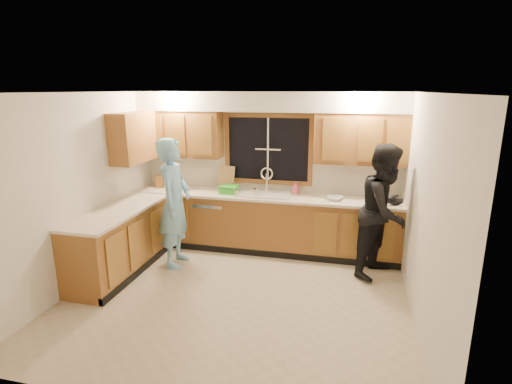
% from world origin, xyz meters
% --- Properties ---
extents(floor, '(4.20, 4.20, 0.00)m').
position_xyz_m(floor, '(0.00, 0.00, 0.00)').
color(floor, '#B8A88D').
rests_on(floor, ground).
extents(ceiling, '(4.20, 4.20, 0.00)m').
position_xyz_m(ceiling, '(0.00, 0.00, 2.50)').
color(ceiling, silver).
extents(wall_back, '(4.20, 0.00, 4.20)m').
position_xyz_m(wall_back, '(0.00, 1.90, 1.25)').
color(wall_back, silver).
rests_on(wall_back, ground).
extents(wall_left, '(0.00, 3.80, 3.80)m').
position_xyz_m(wall_left, '(-2.10, 0.00, 1.25)').
color(wall_left, silver).
rests_on(wall_left, ground).
extents(wall_right, '(0.00, 3.80, 3.80)m').
position_xyz_m(wall_right, '(2.10, 0.00, 1.25)').
color(wall_right, silver).
rests_on(wall_right, ground).
extents(base_cabinets_back, '(4.20, 0.60, 0.88)m').
position_xyz_m(base_cabinets_back, '(0.00, 1.60, 0.44)').
color(base_cabinets_back, brown).
rests_on(base_cabinets_back, ground).
extents(base_cabinets_left, '(0.60, 1.90, 0.88)m').
position_xyz_m(base_cabinets_left, '(-1.80, 0.35, 0.44)').
color(base_cabinets_left, brown).
rests_on(base_cabinets_left, ground).
extents(countertop_back, '(4.20, 0.63, 0.04)m').
position_xyz_m(countertop_back, '(0.00, 1.58, 0.90)').
color(countertop_back, '#F3E5CD').
rests_on(countertop_back, base_cabinets_back).
extents(countertop_left, '(0.63, 1.90, 0.04)m').
position_xyz_m(countertop_left, '(-1.79, 0.35, 0.90)').
color(countertop_left, '#F3E5CD').
rests_on(countertop_left, base_cabinets_left).
extents(upper_cabinets_left, '(1.35, 0.33, 0.75)m').
position_xyz_m(upper_cabinets_left, '(-1.43, 1.73, 1.83)').
color(upper_cabinets_left, brown).
rests_on(upper_cabinets_left, wall_back).
extents(upper_cabinets_right, '(1.35, 0.33, 0.75)m').
position_xyz_m(upper_cabinets_right, '(1.43, 1.73, 1.83)').
color(upper_cabinets_right, brown).
rests_on(upper_cabinets_right, wall_back).
extents(upper_cabinets_return, '(0.33, 0.90, 0.75)m').
position_xyz_m(upper_cabinets_return, '(-1.94, 1.12, 1.83)').
color(upper_cabinets_return, brown).
rests_on(upper_cabinets_return, wall_left).
extents(soffit, '(4.20, 0.35, 0.30)m').
position_xyz_m(soffit, '(0.00, 1.72, 2.35)').
color(soffit, white).
rests_on(soffit, wall_back).
extents(window_frame, '(1.44, 0.03, 1.14)m').
position_xyz_m(window_frame, '(0.00, 1.89, 1.60)').
color(window_frame, black).
rests_on(window_frame, wall_back).
extents(sink, '(0.86, 0.52, 0.57)m').
position_xyz_m(sink, '(0.00, 1.60, 0.86)').
color(sink, silver).
rests_on(sink, countertop_back).
extents(dishwasher, '(0.60, 0.56, 0.82)m').
position_xyz_m(dishwasher, '(-0.85, 1.59, 0.41)').
color(dishwasher, white).
rests_on(dishwasher, floor).
extents(stove, '(0.58, 0.75, 0.90)m').
position_xyz_m(stove, '(-1.80, -0.22, 0.45)').
color(stove, white).
rests_on(stove, floor).
extents(man, '(0.52, 0.73, 1.88)m').
position_xyz_m(man, '(-1.14, 0.76, 0.94)').
color(man, '#73B3DA').
rests_on(man, floor).
extents(woman, '(1.05, 1.13, 1.85)m').
position_xyz_m(woman, '(1.79, 1.12, 0.92)').
color(woman, black).
rests_on(woman, floor).
extents(knife_block, '(0.13, 0.12, 0.22)m').
position_xyz_m(knife_block, '(-1.81, 1.65, 1.03)').
color(knife_block, olive).
rests_on(knife_block, countertop_back).
extents(cutting_board, '(0.31, 0.15, 0.39)m').
position_xyz_m(cutting_board, '(-0.69, 1.82, 1.12)').
color(cutting_board, tan).
rests_on(cutting_board, countertop_back).
extents(dish_crate, '(0.28, 0.27, 0.12)m').
position_xyz_m(dish_crate, '(-0.56, 1.56, 0.98)').
color(dish_crate, green).
rests_on(dish_crate, countertop_back).
extents(soap_bottle, '(0.10, 0.11, 0.19)m').
position_xyz_m(soap_bottle, '(0.47, 1.80, 1.02)').
color(soap_bottle, '#F45C84').
rests_on(soap_bottle, countertop_back).
extents(bowl, '(0.29, 0.29, 0.06)m').
position_xyz_m(bowl, '(1.11, 1.54, 0.95)').
color(bowl, silver).
rests_on(bowl, countertop_back).
extents(can_left, '(0.07, 0.07, 0.11)m').
position_xyz_m(can_left, '(-0.39, 1.38, 0.98)').
color(can_left, beige).
rests_on(can_left, countertop_back).
extents(can_right, '(0.08, 0.08, 0.11)m').
position_xyz_m(can_right, '(-0.12, 1.51, 0.98)').
color(can_right, beige).
rests_on(can_right, countertop_back).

